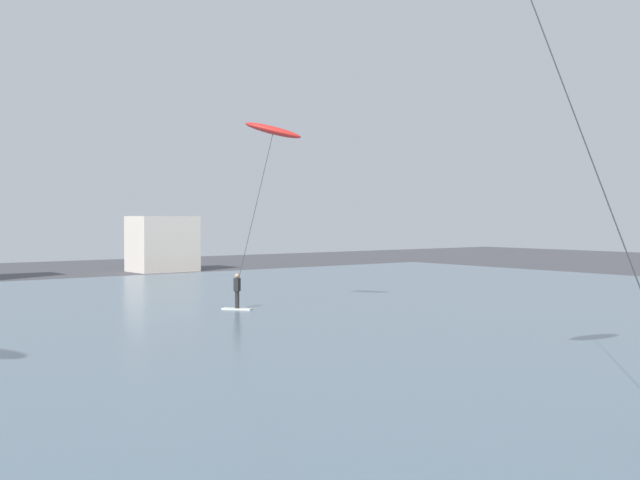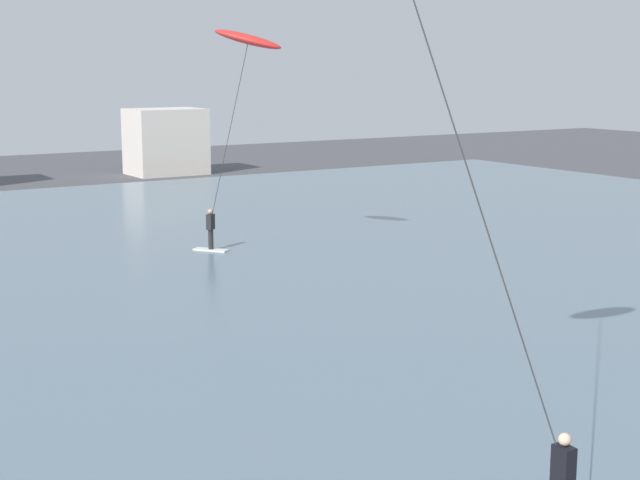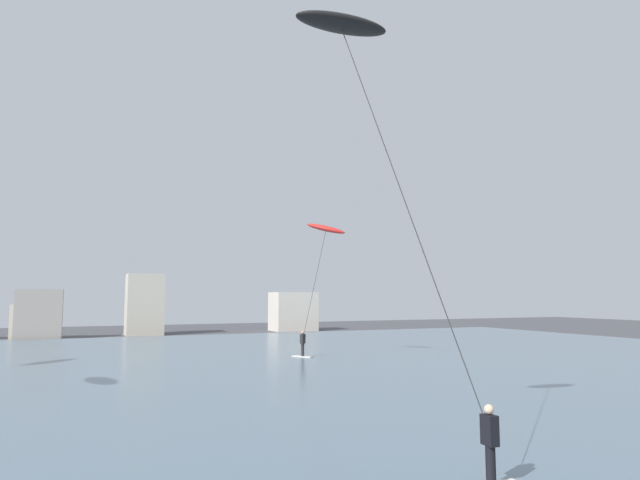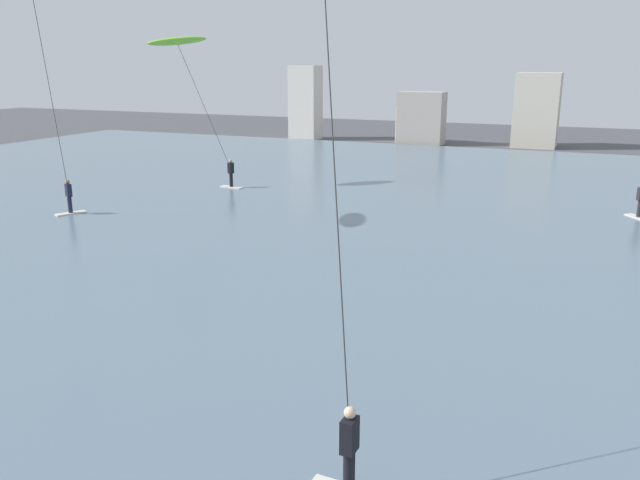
{
  "view_description": "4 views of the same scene",
  "coord_description": "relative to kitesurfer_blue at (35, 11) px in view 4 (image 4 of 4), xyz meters",
  "views": [
    {
      "loc": [
        -10.85,
        2.46,
        4.31
      ],
      "look_at": [
        -0.76,
        15.5,
        3.84
      ],
      "focal_mm": 44.56,
      "sensor_mm": 36.0,
      "label": 1
    },
    {
      "loc": [
        -7.68,
        0.0,
        7.21
      ],
      "look_at": [
        0.16,
        12.45,
        4.54
      ],
      "focal_mm": 53.62,
      "sensor_mm": 36.0,
      "label": 2
    },
    {
      "loc": [
        -4.99,
        0.56,
        3.93
      ],
      "look_at": [
        0.94,
        13.99,
        5.44
      ],
      "focal_mm": 30.75,
      "sensor_mm": 36.0,
      "label": 3
    },
    {
      "loc": [
        5.86,
        0.95,
        7.07
      ],
      "look_at": [
        0.51,
        13.71,
        3.24
      ],
      "focal_mm": 36.05,
      "sensor_mm": 36.0,
      "label": 4
    }
  ],
  "objects": [
    {
      "name": "water_bay",
      "position": [
        16.08,
        7.86,
        -9.09
      ],
      "size": [
        84.0,
        52.0,
        0.1
      ],
      "primitive_type": "cube",
      "color": "slate",
      "rests_on": "ground"
    },
    {
      "name": "far_shore_buildings",
      "position": [
        16.9,
        36.72,
        -6.5
      ],
      "size": [
        41.07,
        5.79,
        6.81
      ],
      "color": "beige",
      "rests_on": "ground"
    },
    {
      "name": "kitesurfer_blue",
      "position": [
        0.0,
        0.0,
        0.0
      ],
      "size": [
        2.18,
        3.78,
        10.59
      ],
      "color": "silver",
      "rests_on": "water_bay"
    },
    {
      "name": "kitesurfer_lime",
      "position": [
        0.33,
        9.97,
        -1.57
      ],
      "size": [
        5.3,
        3.17,
        8.57
      ],
      "color": "silver",
      "rests_on": "water_bay"
    }
  ]
}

